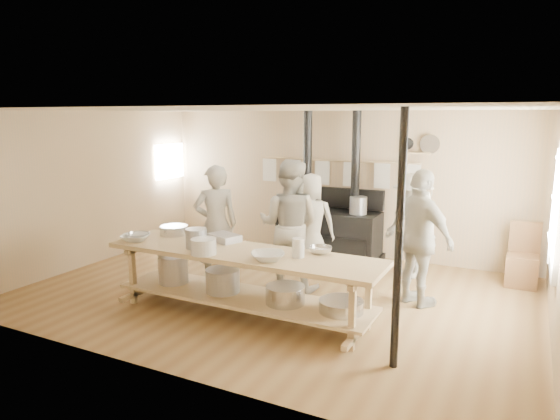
{
  "coord_description": "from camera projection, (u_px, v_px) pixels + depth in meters",
  "views": [
    {
      "loc": [
        3.13,
        -6.07,
        2.52
      ],
      "look_at": [
        -0.02,
        0.2,
        1.18
      ],
      "focal_mm": 32.0,
      "sensor_mm": 36.0,
      "label": 1
    }
  ],
  "objects": [
    {
      "name": "ground",
      "position": [
        275.0,
        293.0,
        7.18
      ],
      "size": [
        7.0,
        7.0,
        0.0
      ],
      "primitive_type": "plane",
      "color": "brown",
      "rests_on": "ground"
    },
    {
      "name": "room_shell",
      "position": [
        275.0,
        181.0,
        6.87
      ],
      "size": [
        7.0,
        7.0,
        7.0
      ],
      "color": "tan",
      "rests_on": "ground"
    },
    {
      "name": "window_right",
      "position": [
        559.0,
        203.0,
        5.89
      ],
      "size": [
        0.09,
        1.5,
        1.65
      ],
      "color": "beige",
      "rests_on": "ground"
    },
    {
      "name": "left_opening",
      "position": [
        170.0,
        161.0,
        10.16
      ],
      "size": [
        0.0,
        0.9,
        0.9
      ],
      "color": "white",
      "rests_on": "ground"
    },
    {
      "name": "stove",
      "position": [
        329.0,
        229.0,
        8.94
      ],
      "size": [
        1.9,
        0.75,
        2.6
      ],
      "color": "black",
      "rests_on": "ground"
    },
    {
      "name": "towel_rail",
      "position": [
        336.0,
        169.0,
        8.99
      ],
      "size": [
        3.0,
        0.04,
        0.47
      ],
      "color": "tan",
      "rests_on": "ground"
    },
    {
      "name": "back_wall_shelf",
      "position": [
        420.0,
        147.0,
        8.29
      ],
      "size": [
        0.63,
        0.14,
        0.32
      ],
      "color": "tan",
      "rests_on": "ground"
    },
    {
      "name": "prep_table",
      "position": [
        242.0,
        276.0,
        6.29
      ],
      "size": [
        3.6,
        0.9,
        0.85
      ],
      "color": "tan",
      "rests_on": "ground"
    },
    {
      "name": "support_post",
      "position": [
        399.0,
        243.0,
        4.84
      ],
      "size": [
        0.08,
        0.08,
        2.6
      ],
      "primitive_type": "cylinder",
      "color": "black",
      "rests_on": "ground"
    },
    {
      "name": "cook_far_left",
      "position": [
        216.0,
        225.0,
        7.48
      ],
      "size": [
        0.78,
        0.76,
        1.81
      ],
      "primitive_type": "imported",
      "rotation": [
        0.0,
        0.0,
        3.87
      ],
      "color": "#A4A191",
      "rests_on": "ground"
    },
    {
      "name": "cook_left",
      "position": [
        289.0,
        225.0,
        7.21
      ],
      "size": [
        1.02,
        0.84,
        1.91
      ],
      "primitive_type": "imported",
      "rotation": [
        0.0,
        0.0,
        3.28
      ],
      "color": "#A4A191",
      "rests_on": "ground"
    },
    {
      "name": "cook_center",
      "position": [
        310.0,
        223.0,
        8.0
      ],
      "size": [
        0.93,
        0.78,
        1.62
      ],
      "primitive_type": "imported",
      "rotation": [
        0.0,
        0.0,
        3.53
      ],
      "color": "#A4A191",
      "rests_on": "ground"
    },
    {
      "name": "cook_right",
      "position": [
        420.0,
        238.0,
        6.57
      ],
      "size": [
        1.15,
        0.96,
        1.84
      ],
      "primitive_type": "imported",
      "rotation": [
        0.0,
        0.0,
        2.57
      ],
      "color": "#A4A191",
      "rests_on": "ground"
    },
    {
      "name": "cook_by_window",
      "position": [
        411.0,
        226.0,
        7.79
      ],
      "size": [
        1.22,
        1.12,
        1.64
      ],
      "primitive_type": "imported",
      "rotation": [
        0.0,
        0.0,
        -0.63
      ],
      "color": "#A4A191",
      "rests_on": "ground"
    },
    {
      "name": "chair",
      "position": [
        522.0,
        267.0,
        7.46
      ],
      "size": [
        0.45,
        0.45,
        0.95
      ],
      "rotation": [
        0.0,
        0.0,
        -0.02
      ],
      "color": "brown",
      "rests_on": "ground"
    },
    {
      "name": "bowl_white_a",
      "position": [
        135.0,
        238.0,
        6.72
      ],
      "size": [
        0.48,
        0.48,
        0.09
      ],
      "primitive_type": "imported",
      "rotation": [
        0.0,
        0.0,
        0.38
      ],
      "color": "white",
      "rests_on": "prep_table"
    },
    {
      "name": "bowl_steel_a",
      "position": [
        138.0,
        237.0,
        6.76
      ],
      "size": [
        0.45,
        0.45,
        0.1
      ],
      "primitive_type": "imported",
      "rotation": [
        0.0,
        0.0,
        0.93
      ],
      "color": "silver",
      "rests_on": "prep_table"
    },
    {
      "name": "bowl_white_b",
      "position": [
        268.0,
        256.0,
        5.82
      ],
      "size": [
        0.53,
        0.53,
        0.1
      ],
      "primitive_type": "imported",
      "rotation": [
        0.0,
        0.0,
        2.1
      ],
      "color": "white",
      "rests_on": "prep_table"
    },
    {
      "name": "bowl_steel_b",
      "position": [
        321.0,
        250.0,
        6.1
      ],
      "size": [
        0.3,
        0.3,
        0.09
      ],
      "primitive_type": "imported",
      "rotation": [
        0.0,
        0.0,
        3.08
      ],
      "color": "silver",
      "rests_on": "prep_table"
    },
    {
      "name": "roasting_pan",
      "position": [
        224.0,
        238.0,
        6.72
      ],
      "size": [
        0.49,
        0.41,
        0.09
      ],
      "primitive_type": "cube",
      "rotation": [
        0.0,
        0.0,
        -0.35
      ],
      "color": "#B2B2B7",
      "rests_on": "prep_table"
    },
    {
      "name": "mixing_bowl_large",
      "position": [
        174.0,
        230.0,
        7.09
      ],
      "size": [
        0.52,
        0.52,
        0.13
      ],
      "primitive_type": "cylinder",
      "rotation": [
        0.0,
        0.0,
        -0.39
      ],
      "color": "silver",
      "rests_on": "prep_table"
    },
    {
      "name": "bucket_galv",
      "position": [
        196.0,
        238.0,
        6.36
      ],
      "size": [
        0.36,
        0.36,
        0.25
      ],
      "primitive_type": "cylinder",
      "rotation": [
        0.0,
        0.0,
        -0.41
      ],
      "color": "gray",
      "rests_on": "prep_table"
    },
    {
      "name": "deep_bowl_enamel",
      "position": [
        204.0,
        246.0,
        6.07
      ],
      "size": [
        0.37,
        0.37,
        0.19
      ],
      "primitive_type": "cylinder",
      "rotation": [
        0.0,
        0.0,
        0.22
      ],
      "color": "white",
      "rests_on": "prep_table"
    },
    {
      "name": "pitcher",
      "position": [
        298.0,
        248.0,
        5.94
      ],
      "size": [
        0.19,
        0.19,
        0.23
      ],
      "primitive_type": "cylinder",
      "rotation": [
        0.0,
        0.0,
        -0.31
      ],
      "color": "white",
      "rests_on": "prep_table"
    }
  ]
}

